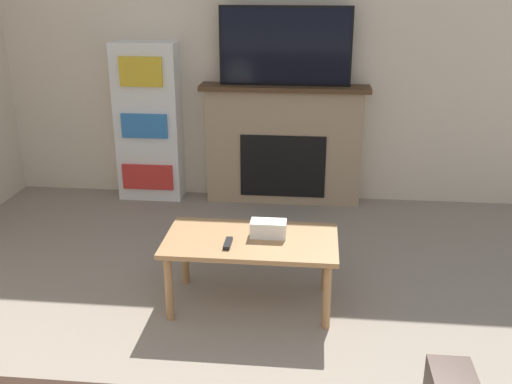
# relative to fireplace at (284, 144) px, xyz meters

# --- Properties ---
(wall_back) EXTENTS (6.02, 0.06, 2.70)m
(wall_back) POSITION_rel_fireplace_xyz_m (-0.04, 0.14, 0.81)
(wall_back) COLOR beige
(wall_back) RESTS_ON ground_plane
(fireplace) EXTENTS (1.47, 0.28, 1.07)m
(fireplace) POSITION_rel_fireplace_xyz_m (0.00, 0.00, 0.00)
(fireplace) COLOR tan
(fireplace) RESTS_ON ground_plane
(tv) EXTENTS (1.12, 0.03, 0.66)m
(tv) POSITION_rel_fireplace_xyz_m (0.00, -0.02, 0.86)
(tv) COLOR black
(tv) RESTS_ON fireplace
(coffee_table) EXTENTS (1.06, 0.58, 0.46)m
(coffee_table) POSITION_rel_fireplace_xyz_m (-0.09, -1.85, -0.14)
(coffee_table) COLOR #A87A4C
(coffee_table) RESTS_ON ground_plane
(tissue_box) EXTENTS (0.22, 0.12, 0.10)m
(tissue_box) POSITION_rel_fireplace_xyz_m (0.01, -1.80, -0.03)
(tissue_box) COLOR white
(tissue_box) RESTS_ON coffee_table
(remote_control) EXTENTS (0.04, 0.15, 0.02)m
(remote_control) POSITION_rel_fireplace_xyz_m (-0.22, -1.96, -0.07)
(remote_control) COLOR black
(remote_control) RESTS_ON coffee_table
(bookshelf) EXTENTS (0.57, 0.29, 1.42)m
(bookshelf) POSITION_rel_fireplace_xyz_m (-1.22, -0.02, 0.17)
(bookshelf) COLOR white
(bookshelf) RESTS_ON ground_plane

